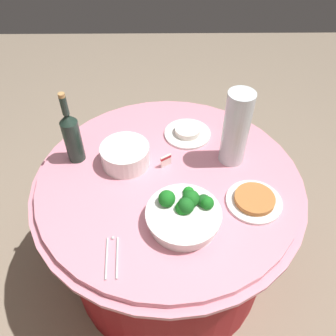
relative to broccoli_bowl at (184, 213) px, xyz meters
name	(u,v)px	position (x,y,z in m)	size (l,w,h in m)	color
ground_plane	(168,264)	(0.06, -0.23, -0.78)	(6.00, 6.00, 0.00)	gray
buffet_table	(168,226)	(0.06, -0.23, -0.41)	(1.16, 1.16, 0.74)	maroon
broccoli_bowl	(184,213)	(0.00, 0.00, 0.00)	(0.28, 0.28, 0.12)	white
plate_stack	(125,155)	(0.24, -0.31, 0.00)	(0.21, 0.21, 0.09)	white
wine_bottle	(72,136)	(0.46, -0.35, 0.09)	(0.07, 0.07, 0.34)	#1E3027
decorative_fruit_vase	(236,130)	(-0.22, -0.33, 0.12)	(0.11, 0.11, 0.34)	silver
serving_tongs	(112,256)	(0.25, 0.15, -0.04)	(0.05, 0.17, 0.01)	silver
food_plate_peanuts	(254,200)	(-0.28, -0.08, -0.03)	(0.22, 0.22, 0.03)	white
food_plate_rice	(188,132)	(-0.04, -0.50, -0.03)	(0.22, 0.22, 0.04)	white
label_placard_front	(166,160)	(0.07, -0.29, -0.01)	(0.05, 0.04, 0.05)	white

